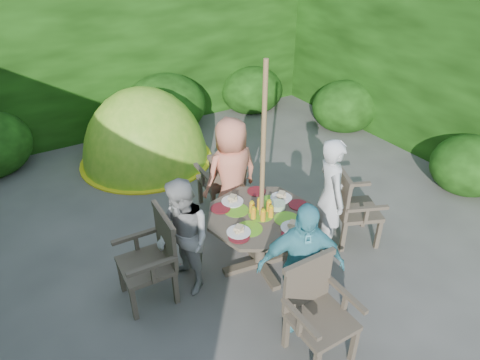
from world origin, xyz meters
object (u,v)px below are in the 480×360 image
patio_table (261,223)px  garden_chair_back (223,178)px  garden_chair_front (317,309)px  dome_tent (148,160)px  garden_chair_right (351,205)px  child_left (183,238)px  garden_chair_left (153,257)px  child_right (330,197)px  child_back (232,175)px  child_front (301,267)px  parasol_pole (262,176)px

patio_table → garden_chair_back: garden_chair_back is taller
garden_chair_front → dome_tent: bearing=90.4°
dome_tent → garden_chair_front: bearing=-109.3°
garden_chair_right → child_left: (-1.88, 0.29, 0.14)m
garden_chair_left → garden_chair_front: size_ratio=1.02×
patio_table → child_right: size_ratio=0.97×
patio_table → child_right: (0.79, -0.13, 0.11)m
garden_chair_left → child_left: child_left is taller
patio_table → child_back: bearing=81.1°
garden_chair_left → child_right: child_right is taller
garden_chair_right → child_right: 0.37m
child_front → child_right: bearing=63.9°
patio_table → garden_chair_right: garden_chair_right is taller
garden_chair_back → dome_tent: bearing=-75.0°
patio_table → garden_chair_back: 1.11m
parasol_pole → dome_tent: size_ratio=0.93×
child_left → dome_tent: 2.84m
garden_chair_right → garden_chair_back: size_ratio=1.01×
child_back → dome_tent: size_ratio=0.57×
child_back → patio_table: bearing=81.3°
patio_table → child_front: (-0.13, -0.79, 0.09)m
garden_chair_right → child_right: (-0.30, 0.03, 0.20)m
garden_chair_right → child_front: child_front is taller
child_right → child_front: size_ratio=1.04×
parasol_pole → dome_tent: 3.04m
child_left → child_back: size_ratio=0.89×
garden_chair_left → dome_tent: 2.84m
patio_table → dome_tent: 2.89m
garden_chair_front → child_front: bearing=79.3°
garden_chair_back → dome_tent: (-0.35, 1.74, -0.46)m
child_back → parasol_pole: bearing=81.0°
garden_chair_right → garden_chair_left: garden_chair_left is taller
patio_table → garden_chair_right: bearing=-8.2°
parasol_pole → child_front: size_ratio=1.71×
patio_table → garden_chair_back: bearing=80.6°
patio_table → dome_tent: dome_tent is taller
child_right → garden_chair_right: bearing=-74.4°
garden_chair_right → dome_tent: size_ratio=0.37×
parasol_pole → garden_chair_front: (-0.19, -1.09, -0.64)m
garden_chair_back → garden_chair_front: bearing=83.8°
garden_chair_front → child_back: child_back is taller
garden_chair_front → child_front: size_ratio=0.66×
patio_table → garden_chair_left: 1.11m
parasol_pole → garden_chair_back: parasol_pole is taller
parasol_pole → garden_chair_right: (1.09, -0.16, -0.64)m
parasol_pole → garden_chair_left: (-1.09, 0.19, -0.63)m
parasol_pole → child_left: bearing=170.8°
garden_chair_right → child_right: child_right is taller
patio_table → parasol_pole: bearing=-176.4°
child_back → child_right: bearing=126.0°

